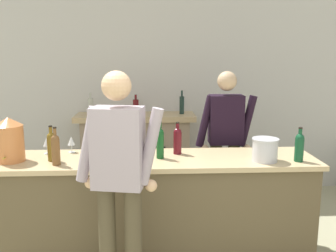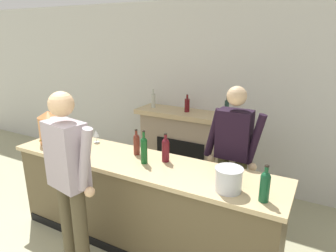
# 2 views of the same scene
# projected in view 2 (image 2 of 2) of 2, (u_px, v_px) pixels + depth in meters

# --- Properties ---
(wall_back_panel) EXTENTS (12.00, 0.07, 2.75)m
(wall_back_panel) POSITION_uv_depth(u_px,v_px,m) (213.00, 95.00, 4.52)
(wall_back_panel) COLOR silver
(wall_back_panel) RESTS_ON ground_plane
(bar_counter) EXTENTS (3.02, 0.69, 0.99)m
(bar_counter) POSITION_uv_depth(u_px,v_px,m) (140.00, 203.00, 3.26)
(bar_counter) COLOR brown
(bar_counter) RESTS_ON ground_plane
(fireplace_stone) EXTENTS (1.57, 0.52, 1.45)m
(fireplace_stone) POSITION_uv_depth(u_px,v_px,m) (186.00, 146.00, 4.68)
(fireplace_stone) COLOR gray
(fireplace_stone) RESTS_ON ground_plane
(person_customer) EXTENTS (0.65, 0.36, 1.82)m
(person_customer) POSITION_uv_depth(u_px,v_px,m) (70.00, 182.00, 2.62)
(person_customer) COLOR #4D442E
(person_customer) RESTS_ON ground_plane
(person_bartender) EXTENTS (0.66, 0.30, 1.75)m
(person_bartender) POSITION_uv_depth(u_px,v_px,m) (233.00, 157.00, 3.28)
(person_bartender) COLOR #48472B
(person_bartender) RESTS_ON ground_plane
(copper_dispenser) EXTENTS (0.25, 0.29, 0.40)m
(copper_dispenser) POSITION_uv_depth(u_px,v_px,m) (49.00, 127.00, 3.59)
(copper_dispenser) COLOR #CB7940
(copper_dispenser) RESTS_ON bar_counter
(ice_bucket_steel) EXTENTS (0.24, 0.24, 0.21)m
(ice_bucket_steel) POSITION_uv_depth(u_px,v_px,m) (229.00, 179.00, 2.50)
(ice_bucket_steel) COLOR silver
(ice_bucket_steel) RESTS_ON bar_counter
(wine_bottle_burgundy_dark) EXTENTS (0.07, 0.07, 0.35)m
(wine_bottle_burgundy_dark) POSITION_uv_depth(u_px,v_px,m) (144.00, 149.00, 3.02)
(wine_bottle_burgundy_dark) COLOR #11481C
(wine_bottle_burgundy_dark) RESTS_ON bar_counter
(wine_bottle_rose_blush) EXTENTS (0.08, 0.08, 0.31)m
(wine_bottle_rose_blush) POSITION_uv_depth(u_px,v_px,m) (166.00, 149.00, 3.07)
(wine_bottle_rose_blush) COLOR #531018
(wine_bottle_rose_blush) RESTS_ON bar_counter
(wine_bottle_cabernet_heavy) EXTENTS (0.07, 0.07, 0.29)m
(wine_bottle_cabernet_heavy) POSITION_uv_depth(u_px,v_px,m) (137.00, 143.00, 3.26)
(wine_bottle_cabernet_heavy) COLOR #5B2319
(wine_bottle_cabernet_heavy) RESTS_ON bar_counter
(wine_bottle_port_short) EXTENTS (0.08, 0.08, 0.31)m
(wine_bottle_port_short) POSITION_uv_depth(u_px,v_px,m) (265.00, 185.00, 2.33)
(wine_bottle_port_short) COLOR #124627
(wine_bottle_port_short) RESTS_ON bar_counter
(wine_bottle_merlot_tall) EXTENTS (0.07, 0.07, 0.33)m
(wine_bottle_merlot_tall) POSITION_uv_depth(u_px,v_px,m) (67.00, 140.00, 3.30)
(wine_bottle_merlot_tall) COLOR brown
(wine_bottle_merlot_tall) RESTS_ON bar_counter
(wine_bottle_riesling_slim) EXTENTS (0.07, 0.07, 0.32)m
(wine_bottle_riesling_slim) POSITION_uv_depth(u_px,v_px,m) (72.00, 136.00, 3.44)
(wine_bottle_riesling_slim) COLOR brown
(wine_bottle_riesling_slim) RESTS_ON bar_counter
(wine_glass_by_dispenser) EXTENTS (0.07, 0.07, 0.17)m
(wine_glass_by_dispenser) POSITION_uv_depth(u_px,v_px,m) (80.00, 131.00, 3.70)
(wine_glass_by_dispenser) COLOR silver
(wine_glass_by_dispenser) RESTS_ON bar_counter
(wine_glass_near_bucket) EXTENTS (0.07, 0.07, 0.16)m
(wine_glass_near_bucket) POSITION_uv_depth(u_px,v_px,m) (96.00, 134.00, 3.63)
(wine_glass_near_bucket) COLOR silver
(wine_glass_near_bucket) RESTS_ON bar_counter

